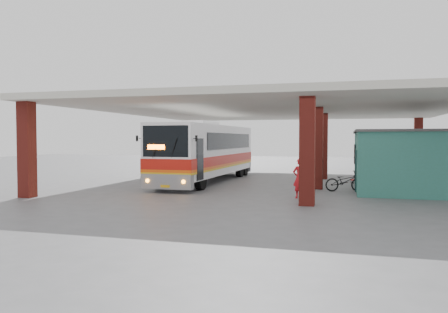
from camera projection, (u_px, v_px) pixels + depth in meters
name	position (u px, v px, depth m)	size (l,w,h in m)	color
ground	(250.00, 194.00, 21.19)	(90.00, 90.00, 0.00)	#515154
brick_columns	(292.00, 147.00, 25.53)	(20.10, 21.60, 4.35)	maroon
canopy_roof	(280.00, 109.00, 27.13)	(21.00, 23.00, 0.30)	beige
shop_building	(405.00, 160.00, 22.95)	(5.20, 8.20, 3.11)	#338076
coach_bus	(207.00, 152.00, 27.15)	(2.86, 12.81, 3.72)	white
motorcycle	(345.00, 181.00, 22.12)	(0.69, 1.98, 1.04)	black
pedestrian	(300.00, 178.00, 19.62)	(0.66, 0.43, 1.80)	red
red_chair	(356.00, 178.00, 26.06)	(0.52, 0.52, 0.75)	red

